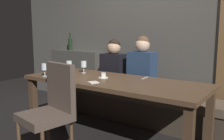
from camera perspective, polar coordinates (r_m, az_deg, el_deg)
The scene contains 16 objects.
ground at distance 3.09m, azimuth 0.07°, elevation -15.80°, with size 9.00×9.00×0.00m, color black.
back_wall_tiled at distance 3.88m, azimuth 10.76°, elevation 11.76°, with size 6.00×0.12×3.00m, color #4C4944.
back_counter at distance 4.68m, azimuth -8.10°, elevation -1.33°, with size 1.10×0.28×0.95m, color #413E3A.
dining_table at distance 2.88m, azimuth 0.07°, elevation -3.93°, with size 2.20×0.84×0.74m.
banquette_bench at distance 3.57m, azimuth 6.65°, elevation -8.54°, with size 2.50×0.44×0.45m.
chair_near_side at distance 2.54m, azimuth -13.92°, elevation -8.10°, with size 0.51×0.51×0.98m.
diner_redhead at distance 3.66m, azimuth 0.43°, elevation 1.11°, with size 0.36×0.24×0.74m.
diner_bearded at distance 3.41m, azimuth 7.03°, elevation 0.90°, with size 0.36×0.24×0.79m.
wine_bottle_dark_red at distance 4.76m, azimuth -9.71°, elevation 6.02°, with size 0.08×0.08×0.33m.
wine_glass_far_right at distance 2.89m, azimuth -10.95°, elevation -0.02°, with size 0.08×0.08×0.16m.
wine_glass_end_left at distance 3.17m, azimuth -15.46°, elevation 0.60°, with size 0.08×0.08×0.16m.
wine_glass_near_right at distance 3.38m, azimuth -9.99°, elevation 1.33°, with size 0.08×0.08×0.16m.
wine_glass_center_back at distance 3.34m, azimuth -6.63°, elevation 1.31°, with size 0.08×0.08×0.16m.
espresso_cup at distance 2.96m, azimuth -2.05°, elevation -1.36°, with size 0.12×0.12×0.06m.
fork_on_table at distance 2.98m, azimuth 7.71°, elevation -1.81°, with size 0.02×0.17×0.01m, color silver.
folded_napkin at distance 2.69m, azimuth -4.34°, elevation -2.89°, with size 0.11×0.10×0.01m, color silver.
Camera 1 is at (1.63, -2.30, 1.28)m, focal length 39.20 mm.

